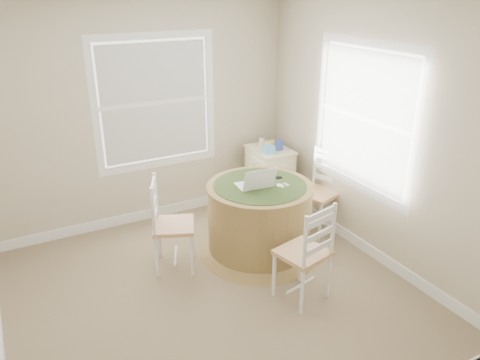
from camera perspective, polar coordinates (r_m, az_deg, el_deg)
room at (r=4.13m, az=-2.64°, el=2.82°), size 3.64×3.64×2.64m
round_table at (r=4.97m, az=2.38°, el=-4.47°), size 1.29×1.29×0.80m
chair_left at (r=4.75m, az=-8.10°, el=-5.47°), size 0.53×0.54×0.95m
chair_near at (r=4.30m, az=7.66°, el=-8.73°), size 0.50×0.48×0.95m
chair_right at (r=5.48m, az=9.40°, el=-1.57°), size 0.50×0.52×0.95m
laptop at (r=4.77m, az=1.86°, el=-0.46°), size 0.37×0.34×0.24m
mouse at (r=4.79m, az=4.92°, el=-0.70°), size 0.06×0.10×0.03m
phone at (r=4.84m, az=5.64°, el=-0.61°), size 0.05×0.09×0.02m
keys at (r=4.99m, az=4.74°, el=0.24°), size 0.06×0.05×0.02m
corner_chest at (r=6.01m, az=3.57°, el=0.22°), size 0.46×0.61×0.80m
tissue_box at (r=5.68m, az=3.50°, el=3.72°), size 0.12×0.12×0.10m
box_yellow at (r=5.95m, az=4.05°, el=4.40°), size 0.15×0.10×0.06m
box_blue at (r=5.82m, az=4.79°, el=4.24°), size 0.08×0.08×0.12m
cup_cream at (r=5.98m, az=2.63°, el=4.67°), size 0.07×0.07×0.09m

